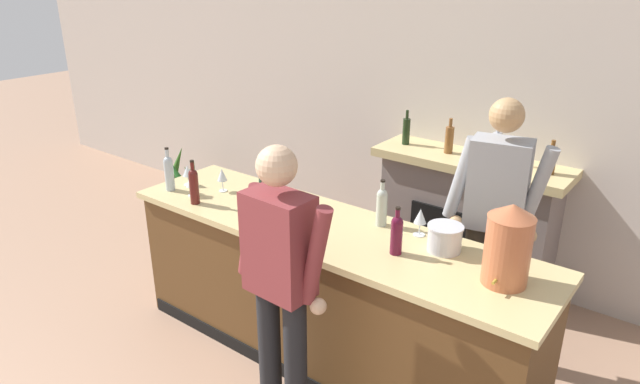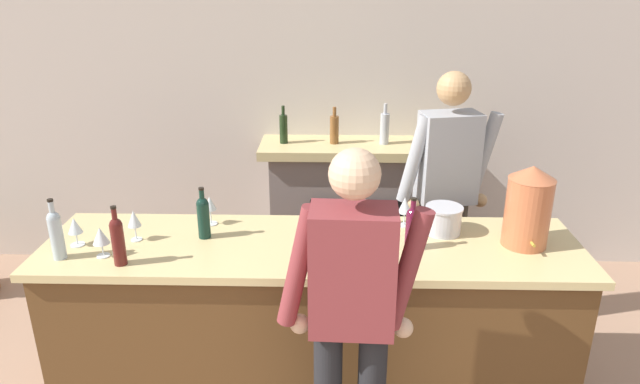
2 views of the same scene
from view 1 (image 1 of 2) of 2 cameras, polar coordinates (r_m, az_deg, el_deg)
The scene contains 18 objects.
wall_back_panel at distance 4.94m, azimuth 13.59°, elevation 7.43°, with size 12.00×0.07×2.75m.
bar_counter at distance 3.88m, azimuth 0.63°, elevation -10.14°, with size 2.93×0.76×1.00m.
fireplace_stone at distance 4.88m, azimuth 14.35°, elevation -2.81°, with size 1.55×0.52×1.45m.
potted_plant_corner at distance 6.43m, azimuth -13.26°, elevation 0.30°, with size 0.37×0.35×0.71m.
person_customer at distance 3.09m, azimuth -3.94°, elevation -9.27°, with size 0.66×0.31×1.75m.
person_bartender at distance 3.81m, azimuth 16.93°, elevation -3.00°, with size 0.65×0.36×1.83m.
copper_dispenser at distance 3.09m, azimuth 18.32°, elevation -4.98°, with size 0.24×0.28×0.45m.
ice_bucket_steel at distance 3.40m, azimuth 12.37°, elevation -4.51°, with size 0.21×0.21×0.16m.
wine_bottle_rose_blush at distance 3.99m, azimuth -5.65°, elevation 0.83°, with size 0.07×0.07×0.30m.
wine_bottle_port_short at distance 4.03m, azimuth -12.50°, elevation 0.73°, with size 0.07×0.07×0.32m.
wine_bottle_merlot_tall at distance 3.63m, azimuth 6.20°, elevation -1.34°, with size 0.07×0.07×0.31m.
wine_bottle_riesling_slim at distance 3.29m, azimuth 7.67°, elevation -4.09°, with size 0.07×0.07×0.29m.
wine_bottle_burgundy_dark at distance 4.31m, azimuth -14.87°, elevation 1.99°, with size 0.07×0.07×0.33m.
wine_glass_back_row at distance 4.21m, azimuth -9.77°, elevation 1.65°, with size 0.07×0.07×0.18m.
wine_glass_mid_counter at distance 3.53m, azimuth 10.00°, elevation -2.49°, with size 0.08×0.08×0.18m.
wine_glass_by_dispenser at distance 4.39m, azimuth -13.10°, elevation 2.01°, with size 0.08×0.08×0.16m.
wine_glass_near_bucket at distance 4.12m, azimuth -3.99°, elevation 1.42°, with size 0.07×0.07×0.17m.
wine_glass_front_left at distance 4.18m, azimuth -12.73°, elevation 1.08°, with size 0.09×0.09×0.16m.
Camera 1 is at (1.91, 0.06, 2.57)m, focal length 32.00 mm.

